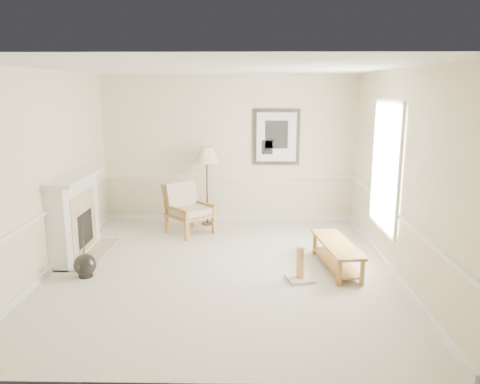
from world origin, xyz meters
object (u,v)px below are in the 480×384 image
floor_vase (85,266)px  bench (337,251)px  armchair (186,206)px  scratching_post (300,270)px  floor_lamp (207,157)px

floor_vase → bench: size_ratio=0.64×
floor_vase → armchair: bearing=61.8°
armchair → scratching_post: (1.88, -2.25, -0.34)m
armchair → floor_lamp: 1.05m
floor_vase → floor_lamp: (1.51, 2.70, 1.18)m
floor_vase → bench: 3.66m
floor_lamp → scratching_post: 3.39m
armchair → floor_lamp: floor_lamp is taller
floor_lamp → bench: (2.12, -2.31, -1.08)m
floor_lamp → scratching_post: bearing=-61.0°
bench → scratching_post: 0.76m
scratching_post → armchair: bearing=129.9°
floor_vase → floor_lamp: size_ratio=0.60×
armchair → scratching_post: 2.95m
armchair → floor_lamp: size_ratio=0.67×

